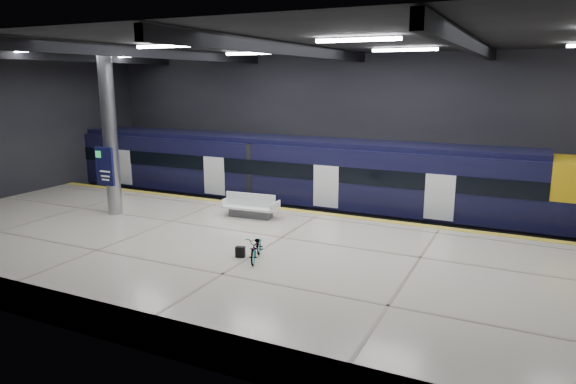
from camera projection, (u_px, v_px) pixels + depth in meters
The scene contains 10 objects.
ground at pixel (293, 257), 19.84m from camera, with size 30.00×30.00×0.00m, color black.
room_shell at pixel (294, 108), 18.61m from camera, with size 30.10×16.10×8.05m.
platform at pixel (263, 265), 17.52m from camera, with size 30.00×11.00×1.10m, color beige.
safety_strip at pixel (321, 213), 22.02m from camera, with size 30.00×0.40×0.01m, color gold.
rails at pixel (342, 221), 24.67m from camera, with size 30.00×1.52×0.16m.
train at pixel (313, 178), 24.87m from camera, with size 29.40×2.84×3.79m.
bench at pixel (251, 209), 21.39m from camera, with size 2.36×1.10×1.01m.
bicycle at pixel (256, 247), 16.30m from camera, with size 0.55×1.58×0.83m, color #99999E.
pannier_bag at pixel (240, 252), 16.61m from camera, with size 0.30×0.18×0.35m, color black.
info_column at pixel (109, 135), 21.35m from camera, with size 0.90×0.78×6.90m.
Camera 1 is at (7.95, -17.07, 6.77)m, focal length 32.00 mm.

